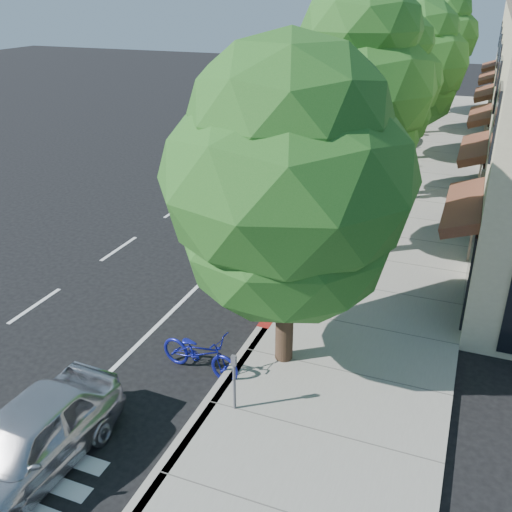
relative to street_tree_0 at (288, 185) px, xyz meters
The scene contains 18 objects.
ground 4.79m from the street_tree_0, 114.23° to the left, with size 120.00×120.00×0.00m, color black.
sidewalk 10.93m from the street_tree_0, 82.03° to the left, with size 4.60×56.00×0.15m, color gray.
curb 10.88m from the street_tree_0, 95.14° to the left, with size 0.30×56.00×0.15m, color #9E998E.
curb_red_segment 5.23m from the street_tree_0, 106.70° to the left, with size 0.32×4.00×0.15m, color maroon.
street_tree_0 is the anchor object (origin of this frame).
street_tree_1 6.06m from the street_tree_0, 90.00° to the left, with size 4.43×4.43×8.11m.
street_tree_2 12.00m from the street_tree_0, 90.00° to the left, with size 3.90×3.90×7.19m.
street_tree_3 18.00m from the street_tree_0, 90.00° to the left, with size 5.18×5.18×7.58m.
street_tree_4 24.00m from the street_tree_0, 90.00° to the left, with size 4.40×4.40×7.02m.
street_tree_5 30.01m from the street_tree_0, 90.00° to the left, with size 5.08×5.08×7.97m.
cyclist 6.09m from the street_tree_0, 97.47° to the left, with size 0.58×0.38×1.58m, color white.
bicycle 4.20m from the street_tree_0, 148.21° to the right, with size 0.69×1.98×1.04m, color navy.
silver_suv 8.50m from the street_tree_0, 105.03° to the left, with size 2.65×5.74×1.59m, color #B0B0B5.
dark_sedan 11.91m from the street_tree_0, 101.40° to the left, with size 1.80×5.16×1.70m, color #222528.
white_pickup 20.62m from the street_tree_0, 93.95° to the left, with size 2.03×5.00×1.45m, color silver.
dark_suv_far 27.05m from the street_tree_0, 93.46° to the left, with size 2.16×5.38×1.83m, color black.
near_car_a 6.68m from the street_tree_0, 123.33° to the right, with size 1.61×3.99×1.36m, color silver.
pedestrian 12.42m from the street_tree_0, 86.74° to the left, with size 0.84×0.65×1.72m, color black.
Camera 1 is at (4.25, -12.25, 7.77)m, focal length 40.00 mm.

